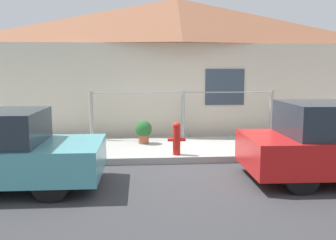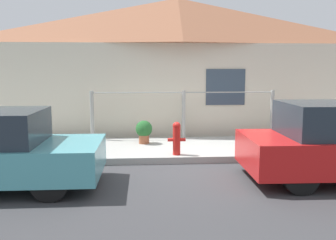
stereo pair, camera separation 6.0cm
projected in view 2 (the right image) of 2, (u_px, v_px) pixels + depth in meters
ground_plane at (195, 164)px, 7.88m from camera, size 60.00×60.00×0.00m
sidewalk at (188, 149)px, 9.02m from camera, size 24.00×2.32×0.15m
house at (178, 28)px, 11.11m from camera, size 10.29×2.23×4.06m
fence at (184, 112)px, 9.91m from camera, size 4.90×0.10×1.27m
fire_hydrant at (177, 138)px, 8.04m from camera, size 0.38×0.17×0.72m
potted_plant_near_hydrant at (144, 130)px, 9.25m from camera, size 0.41×0.41×0.57m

